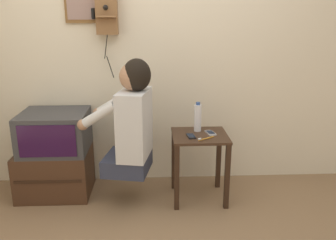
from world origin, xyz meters
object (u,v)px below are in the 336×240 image
object	(u,v)px
television	(55,132)
cell_phone_held	(191,136)
wall_phone_antique	(107,11)
toothbrush	(205,139)
cell_phone_spare	(210,133)
person	(132,120)
water_bottle	(198,118)

from	to	relation	value
television	cell_phone_held	xyz separation A→B (m)	(1.17, -0.21, 0.01)
television	wall_phone_antique	world-z (taller)	wall_phone_antique
television	toothbrush	distance (m)	1.30
cell_phone_held	cell_phone_spare	world-z (taller)	same
person	toothbrush	bearing A→B (deg)	-86.34
television	water_bottle	world-z (taller)	water_bottle
wall_phone_antique	cell_phone_held	bearing A→B (deg)	-30.80
cell_phone_held	cell_phone_spare	bearing A→B (deg)	16.66
person	cell_phone_spare	size ratio (longest dim) A/B	7.06
person	television	size ratio (longest dim) A/B	1.68
cell_phone_held	water_bottle	distance (m)	0.20
cell_phone_spare	toothbrush	world-z (taller)	toothbrush
television	water_bottle	distance (m)	1.25
person	cell_phone_spare	bearing A→B (deg)	-72.83
person	cell_phone_spare	world-z (taller)	person
wall_phone_antique	cell_phone_spare	distance (m)	1.37
cell_phone_spare	person	bearing A→B (deg)	173.63
cell_phone_held	cell_phone_spare	xyz separation A→B (m)	(0.17, 0.08, 0.00)
cell_phone_held	person	bearing A→B (deg)	172.76
cell_phone_held	water_bottle	bearing A→B (deg)	57.51
water_bottle	toothbrush	world-z (taller)	water_bottle
person	water_bottle	bearing A→B (deg)	-64.26
wall_phone_antique	cell_phone_spare	world-z (taller)	wall_phone_antique
cell_phone_held	toothbrush	distance (m)	0.13
wall_phone_antique	toothbrush	size ratio (longest dim) A/B	5.66
wall_phone_antique	cell_phone_held	xyz separation A→B (m)	(0.70, -0.42, -1.00)
person	cell_phone_spare	xyz separation A→B (m)	(0.66, 0.07, -0.15)
television	wall_phone_antique	size ratio (longest dim) A/B	0.70
television	cell_phone_spare	size ratio (longest dim) A/B	4.21
wall_phone_antique	cell_phone_held	distance (m)	1.29
water_bottle	cell_phone_spare	bearing A→B (deg)	-36.74
cell_phone_held	toothbrush	bearing A→B (deg)	-41.20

